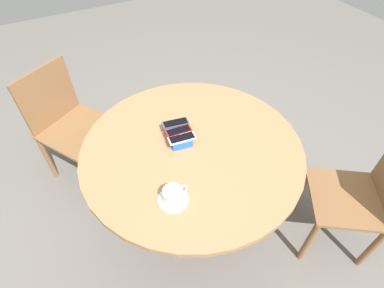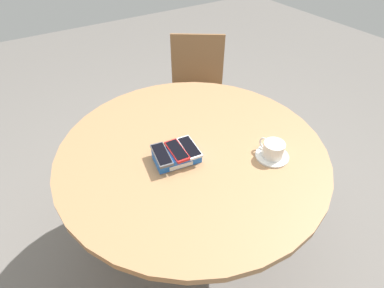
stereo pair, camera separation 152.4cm
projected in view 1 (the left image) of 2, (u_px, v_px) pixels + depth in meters
name	position (u px, v px, depth m)	size (l,w,h in m)	color
ground_plane	(192.00, 221.00, 2.09)	(8.00, 8.00, 0.00)	slate
round_table	(192.00, 158.00, 1.62)	(1.15, 1.15, 0.75)	#2D2D2D
phone_box	(178.00, 135.00, 1.59)	(0.19, 0.13, 0.04)	blue
phone_gray	(176.00, 123.00, 1.61)	(0.08, 0.15, 0.01)	#515156
phone_red	(179.00, 131.00, 1.56)	(0.07, 0.14, 0.01)	red
phone_white	(182.00, 138.00, 1.53)	(0.07, 0.15, 0.01)	silver
saucer	(173.00, 200.00, 1.32)	(0.14, 0.14, 0.01)	silver
coffee_cup	(173.00, 195.00, 1.30)	(0.09, 0.12, 0.06)	silver
chair_near_window	(359.00, 198.00, 1.70)	(0.56, 0.56, 0.84)	brown
chair_far_side	(70.00, 124.00, 2.13)	(0.60, 0.60, 0.85)	brown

